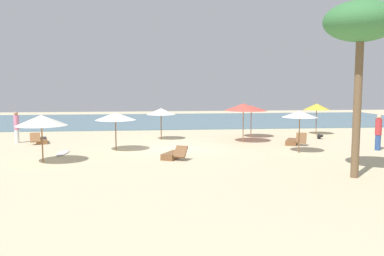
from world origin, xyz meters
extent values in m
plane|color=beige|center=(0.00, 0.00, 0.00)|extent=(60.00, 60.00, 0.00)
cube|color=slate|center=(0.00, 17.00, 0.03)|extent=(48.00, 16.00, 0.06)
cylinder|color=brown|center=(-3.24, -0.28, 0.99)|extent=(0.06, 0.06, 1.98)
cone|color=white|center=(-3.24, -0.28, 1.83)|extent=(2.12, 2.12, 0.40)
cylinder|color=brown|center=(-0.72, 3.78, 0.97)|extent=(0.06, 0.06, 1.93)
cone|color=silver|center=(-0.72, 3.78, 1.79)|extent=(1.83, 1.83, 0.39)
cylinder|color=olive|center=(5.16, 4.22, 1.02)|extent=(0.05, 0.05, 2.05)
cone|color=#D84C3F|center=(5.16, 4.22, 1.93)|extent=(2.07, 2.07, 0.34)
cylinder|color=brown|center=(6.11, -1.92, 1.05)|extent=(0.05, 0.05, 2.10)
cone|color=white|center=(6.11, -1.92, 1.99)|extent=(1.79, 1.79, 0.33)
cylinder|color=olive|center=(4.13, 2.04, 1.15)|extent=(0.05, 0.05, 2.30)
cone|color=#D84C3F|center=(4.13, 2.04, 2.14)|extent=(2.26, 2.26, 0.42)
cylinder|color=brown|center=(-6.23, -3.36, 1.05)|extent=(0.06, 0.06, 2.11)
cone|color=silver|center=(-6.23, -3.36, 1.92)|extent=(2.25, 2.25, 0.47)
cylinder|color=brown|center=(10.02, 5.22, 1.05)|extent=(0.05, 0.05, 2.10)
cone|color=gold|center=(10.02, 5.22, 1.94)|extent=(1.76, 1.76, 0.42)
cube|color=brown|center=(-7.88, 3.13, 0.14)|extent=(0.98, 1.61, 0.28)
cube|color=brown|center=(-8.06, 2.46, 0.42)|extent=(0.68, 0.63, 0.52)
cube|color=#26262D|center=(-7.88, 3.13, 0.30)|extent=(0.77, 1.15, 0.03)
cube|color=brown|center=(-0.39, -2.74, 0.14)|extent=(1.22, 1.61, 0.28)
cube|color=brown|center=(-0.07, -3.37, 0.41)|extent=(0.74, 0.71, 0.51)
cube|color=brown|center=(6.81, 1.02, 0.14)|extent=(1.20, 1.61, 0.28)
cube|color=brown|center=(7.12, 0.40, 0.44)|extent=(0.68, 0.59, 0.60)
cylinder|color=white|center=(-9.33, 3.28, 0.40)|extent=(0.32, 0.32, 0.81)
cylinder|color=#D17299|center=(-9.33, 3.28, 1.23)|extent=(0.38, 0.38, 0.85)
sphere|color=#A37556|center=(-9.33, 3.28, 1.76)|extent=(0.23, 0.23, 0.23)
cylinder|color=#2D4C8C|center=(10.58, -1.58, 0.41)|extent=(0.40, 0.40, 0.82)
cylinder|color=#BF3338|center=(10.58, -1.58, 1.25)|extent=(0.47, 0.47, 0.86)
sphere|color=beige|center=(10.58, -1.58, 1.79)|extent=(0.23, 0.23, 0.23)
cylinder|color=brown|center=(6.20, -7.50, 2.66)|extent=(0.29, 0.29, 5.33)
ellipsoid|color=#38753D|center=(6.20, -7.50, 5.80)|extent=(2.69, 2.69, 1.48)
cube|color=black|center=(9.37, 3.16, 0.02)|extent=(0.28, 0.39, 0.04)
ellipsoid|color=black|center=(9.37, 3.16, 0.16)|extent=(0.42, 0.64, 0.26)
sphere|color=black|center=(9.44, 2.91, 0.21)|extent=(0.18, 0.18, 0.18)
ellipsoid|color=silver|center=(-5.88, -0.80, 0.04)|extent=(0.59, 1.84, 0.07)
camera|label=1|loc=(-1.57, -22.14, 3.57)|focal=38.74mm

